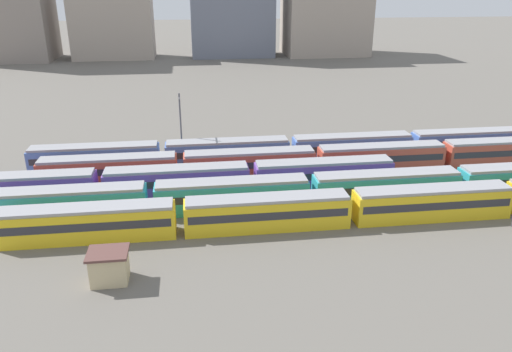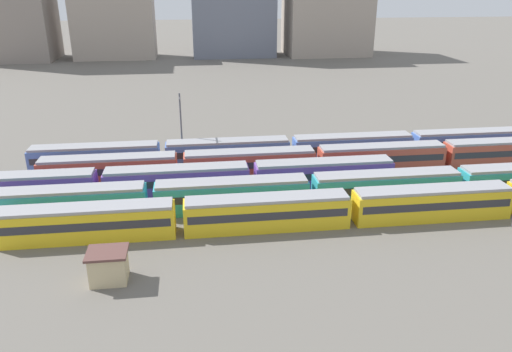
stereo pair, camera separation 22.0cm
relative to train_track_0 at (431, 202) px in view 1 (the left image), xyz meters
name	(u,v)px [view 1 (the left image)]	position (x,y,z in m)	size (l,w,h in m)	color
ground_plane	(110,198)	(-37.18, 10.40, -1.90)	(600.00, 600.00, 0.00)	#666059
train_track_0	(431,202)	(0.00, 0.00, 0.00)	(93.60, 3.06, 3.75)	yellow
train_track_1	(310,190)	(-12.83, 5.20, 0.00)	(74.70, 3.06, 3.75)	teal
train_track_2	(177,181)	(-28.74, 10.40, 0.00)	(55.80, 3.06, 3.75)	#6B429E
train_track_3	(381,157)	(-0.06, 15.60, 0.00)	(93.60, 3.06, 3.75)	#BC4C38
train_track_4	(352,147)	(-2.67, 20.80, 0.00)	(93.60, 3.06, 3.75)	#4C70BC
catenary_pole_1	(181,124)	(-28.21, 23.54, 3.76)	(0.24, 3.20, 10.22)	#4C4C51
signal_hut	(109,266)	(-34.56, -8.35, -0.35)	(3.60, 3.00, 3.04)	#C6B284
distant_building_1	(112,20)	(-51.67, 132.69, 10.80)	(27.01, 14.69, 25.41)	#A89989
distant_building_3	(326,9)	(22.66, 132.69, 13.88)	(28.93, 21.80, 31.56)	#A89989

